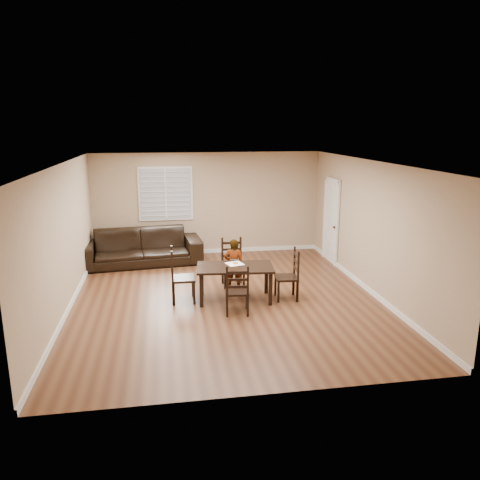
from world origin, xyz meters
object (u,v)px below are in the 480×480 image
chair_far (237,293)px  sofa (141,247)px  chair_right (292,276)px  donut (236,263)px  dining_table (235,271)px  chair_left (176,278)px  chair_near (232,263)px  child (234,265)px

chair_far → sofa: bearing=-56.3°
chair_right → donut: chair_right is taller
dining_table → chair_left: chair_left is taller
chair_left → dining_table: bearing=-94.9°
chair_near → child: bearing=-94.5°
chair_far → sofa: (-1.85, 3.62, -0.00)m
dining_table → child: child is taller
dining_table → chair_right: bearing=0.1°
child → chair_right: bearing=159.6°
chair_far → sofa: chair_far is taller
chair_near → donut: chair_near is taller
chair_left → sofa: 2.84m
chair_far → donut: size_ratio=8.61×
child → donut: child is taller
chair_near → dining_table: bearing=-95.6°
chair_left → child: (1.20, 0.43, 0.07)m
chair_left → child: child is taller
chair_left → chair_right: size_ratio=1.06×
child → sofa: 3.04m
chair_near → chair_left: size_ratio=0.95×
chair_near → chair_right: chair_near is taller
chair_far → chair_left: 1.39m
chair_near → chair_far: 1.75m
chair_near → chair_right: (1.06, -1.07, -0.00)m
dining_table → chair_near: chair_near is taller
chair_left → chair_near: bearing=-55.0°
chair_left → sofa: size_ratio=0.37×
chair_left → chair_right: bearing=-95.1°
chair_far → chair_right: 1.39m
dining_table → child: 0.54m
dining_table → chair_far: 0.81m
chair_far → donut: bearing=-90.3°
chair_far → chair_left: bearing=-33.2°
dining_table → sofa: 3.43m
dining_table → chair_near: (0.08, 0.95, -0.14)m
donut → child: bearing=87.2°
child → donut: size_ratio=10.02×
dining_table → chair_left: bearing=-179.4°
dining_table → chair_right: size_ratio=1.52×
donut → chair_near: bearing=86.7°
sofa → donut: bearing=-59.3°
chair_far → chair_right: (1.22, 0.68, 0.03)m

